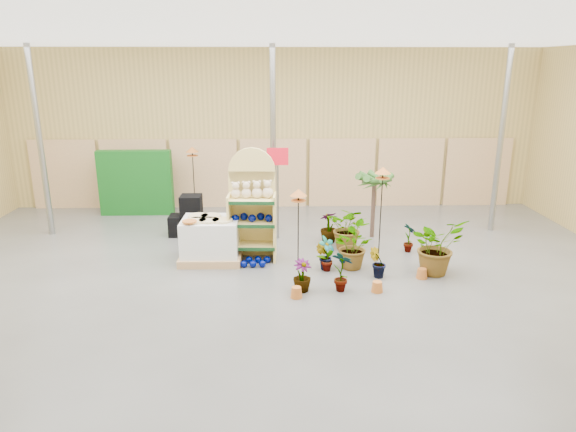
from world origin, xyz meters
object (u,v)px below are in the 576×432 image
at_px(display_shelf, 252,209).
at_px(potted_plant_2, 351,246).
at_px(bird_table_front, 298,195).
at_px(pallet_stack, 211,240).

height_order(display_shelf, potted_plant_2, display_shelf).
xyz_separation_m(display_shelf, bird_table_front, (0.96, -0.52, 0.42)).
distance_m(bird_table_front, potted_plant_2, 1.50).
bearing_deg(potted_plant_2, bird_table_front, 171.32).
distance_m(pallet_stack, bird_table_front, 2.14).
relative_size(bird_table_front, potted_plant_2, 1.72).
xyz_separation_m(bird_table_front, potted_plant_2, (1.07, -0.16, -1.03)).
height_order(bird_table_front, potted_plant_2, bird_table_front).
relative_size(pallet_stack, potted_plant_2, 1.38).
bearing_deg(pallet_stack, bird_table_front, -9.08).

